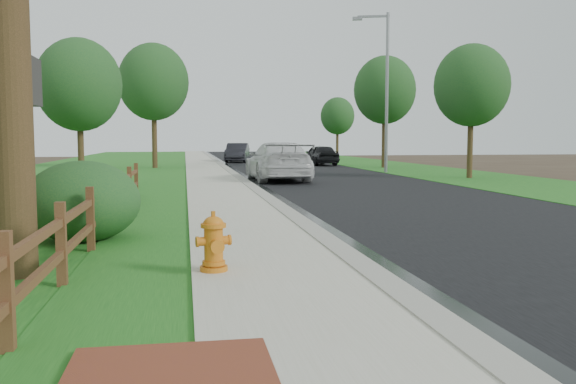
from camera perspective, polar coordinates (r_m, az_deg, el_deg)
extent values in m
plane|color=#37291E|center=(5.79, 12.25, -14.10)|extent=(120.00, 120.00, 0.00)
cube|color=black|center=(40.66, -0.18, 2.41)|extent=(8.00, 90.00, 0.02)
cube|color=#9A958C|center=(40.18, -6.11, 2.43)|extent=(0.40, 90.00, 0.12)
cube|color=black|center=(40.21, -5.61, 2.38)|extent=(0.50, 90.00, 0.00)
cube|color=#AAA894|center=(40.12, -7.96, 2.39)|extent=(2.20, 90.00, 0.10)
cube|color=#185519|center=(40.11, -10.68, 2.32)|extent=(1.60, 90.00, 0.06)
cube|color=#185519|center=(40.54, -18.05, 2.17)|extent=(9.00, 90.00, 0.04)
cube|color=#185519|center=(42.34, 9.08, 2.47)|extent=(6.00, 90.00, 0.04)
cube|color=#452917|center=(5.83, -24.89, -8.68)|extent=(0.12, 0.12, 1.10)
cube|color=#452917|center=(8.12, -20.44, -4.74)|extent=(0.12, 0.12, 1.10)
cube|color=#452917|center=(10.46, -17.99, -2.53)|extent=(0.12, 0.12, 1.10)
cube|color=#452917|center=(12.83, -16.45, -1.13)|extent=(0.12, 0.12, 1.10)
cube|color=#452917|center=(15.20, -15.38, -0.17)|extent=(0.12, 0.12, 1.10)
cube|color=#452917|center=(17.58, -14.61, 0.53)|extent=(0.12, 0.12, 1.10)
cube|color=#452917|center=(19.97, -14.02, 1.07)|extent=(0.12, 0.12, 1.10)
cube|color=#452917|center=(6.99, -22.27, -7.20)|extent=(0.08, 2.35, 0.10)
cube|color=#452917|center=(6.92, -22.38, -3.95)|extent=(0.08, 2.35, 0.10)
cube|color=#452917|center=(9.30, -19.04, -4.11)|extent=(0.08, 2.35, 0.10)
cube|color=#452917|center=(9.25, -19.12, -1.66)|extent=(0.08, 2.35, 0.10)
cube|color=#452917|center=(11.65, -17.13, -2.25)|extent=(0.08, 2.35, 0.10)
cube|color=#452917|center=(11.61, -17.18, -0.29)|extent=(0.08, 2.35, 0.10)
cube|color=#452917|center=(14.02, -15.86, -1.02)|extent=(0.08, 2.35, 0.10)
cube|color=#452917|center=(13.99, -15.90, 0.61)|extent=(0.08, 2.35, 0.10)
cube|color=#452917|center=(16.40, -14.96, -0.14)|extent=(0.08, 2.35, 0.10)
cube|color=#452917|center=(16.37, -14.99, 1.25)|extent=(0.08, 2.35, 0.10)
cube|color=#452917|center=(18.78, -14.29, 0.51)|extent=(0.08, 2.35, 0.10)
cube|color=#452917|center=(18.75, -14.31, 1.73)|extent=(0.08, 2.35, 0.10)
cylinder|color=#3A2B17|center=(8.89, -24.54, 10.17)|extent=(0.52, 0.52, 5.50)
cylinder|color=orange|center=(8.36, -6.95, -7.10)|extent=(0.38, 0.38, 0.07)
cylinder|color=orange|center=(8.30, -6.98, -5.08)|extent=(0.25, 0.25, 0.57)
cylinder|color=orange|center=(8.34, -6.96, -6.58)|extent=(0.31, 0.31, 0.06)
cylinder|color=orange|center=(8.25, -7.00, -3.12)|extent=(0.34, 0.34, 0.06)
ellipsoid|color=orange|center=(8.25, -7.00, -2.97)|extent=(0.28, 0.28, 0.21)
cylinder|color=orange|center=(8.23, -7.01, -2.06)|extent=(0.06, 0.06, 0.08)
cylinder|color=orange|center=(8.14, -6.72, -5.05)|extent=(0.19, 0.16, 0.17)
cylinder|color=orange|center=(8.25, -8.26, -4.62)|extent=(0.16, 0.16, 0.13)
cylinder|color=orange|center=(8.33, -5.72, -4.49)|extent=(0.16, 0.16, 0.13)
imported|color=silver|center=(26.96, -0.95, 2.88)|extent=(2.48, 5.86, 1.69)
imported|color=black|center=(42.45, 2.99, 3.49)|extent=(2.17, 4.32, 1.41)
imported|color=black|center=(47.85, -4.76, 3.70)|extent=(2.37, 4.72, 1.48)
cylinder|color=gray|center=(33.54, 9.24, 9.07)|extent=(0.17, 0.17, 8.55)
cube|color=gray|center=(34.05, 8.01, 15.96)|extent=(1.67, 0.59, 0.11)
cube|color=gray|center=(34.02, 6.51, 15.82)|extent=(0.56, 0.35, 0.17)
ellipsoid|color=#184520|center=(11.64, -18.65, -0.85)|extent=(2.17, 2.17, 1.49)
cylinder|color=#3A2B17|center=(24.46, -18.83, 4.36)|extent=(0.23, 0.23, 3.41)
ellipsoid|color=#184520|center=(24.55, -18.97, 9.48)|extent=(3.19, 3.19, 3.50)
cylinder|color=#3A2B17|center=(29.58, 16.69, 4.85)|extent=(0.26, 0.26, 3.78)
ellipsoid|color=#184520|center=(29.68, 16.81, 9.54)|extent=(3.45, 3.45, 3.80)
cylinder|color=#3A2B17|center=(38.85, -12.40, 5.61)|extent=(0.32, 0.32, 4.68)
ellipsoid|color=#184520|center=(39.00, -12.48, 10.03)|extent=(4.32, 4.32, 4.75)
cylinder|color=#3A2B17|center=(38.98, 8.99, 5.37)|extent=(0.29, 0.29, 4.28)
ellipsoid|color=#184520|center=(39.10, 9.05, 9.41)|extent=(3.88, 3.88, 4.26)
cylinder|color=#3A2B17|center=(53.72, 4.64, 4.82)|extent=(0.23, 0.23, 3.35)
ellipsoid|color=#184520|center=(53.75, 4.65, 7.11)|extent=(2.96, 2.96, 3.25)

